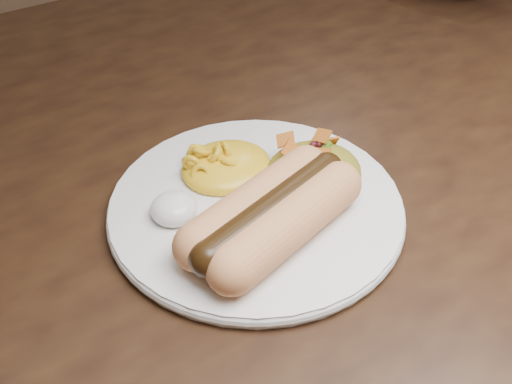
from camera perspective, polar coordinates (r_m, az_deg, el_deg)
table at (r=0.73m, az=2.44°, el=1.18°), size 1.60×0.90×0.75m
plate at (r=0.54m, az=0.00°, el=-1.37°), size 0.33×0.33×0.01m
hotdog at (r=0.49m, az=1.56°, el=-2.00°), size 0.15×0.10×0.04m
mac_and_cheese at (r=0.56m, az=-2.88°, el=3.45°), size 0.10×0.09×0.03m
sour_cream at (r=0.51m, az=-7.86°, el=-1.21°), size 0.05×0.05×0.02m
taco_salad at (r=0.55m, az=5.62°, el=2.72°), size 0.09×0.09×0.04m
fork at (r=0.51m, az=-8.58°, el=-4.97°), size 0.08×0.14×0.00m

